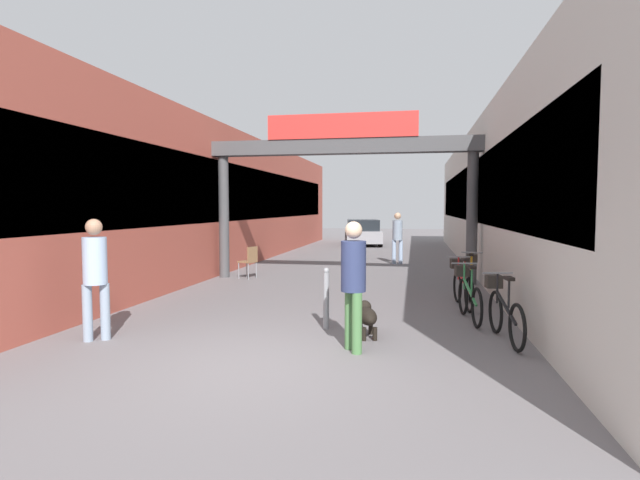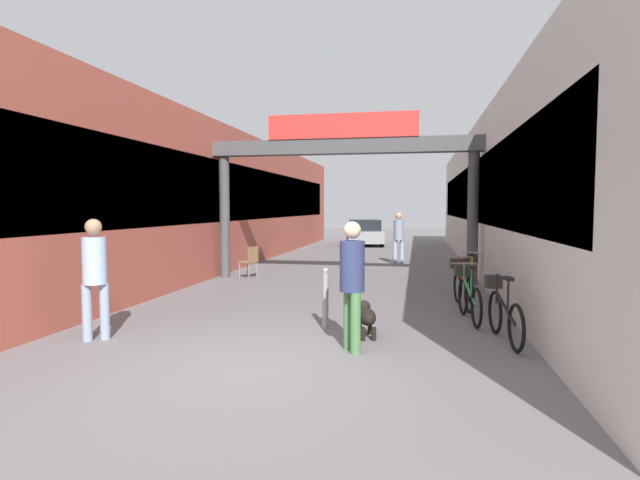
# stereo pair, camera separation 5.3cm
# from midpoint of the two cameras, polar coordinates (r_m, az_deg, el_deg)

# --- Properties ---
(ground_plane) EXTENTS (80.00, 80.00, 0.00)m
(ground_plane) POSITION_cam_midpoint_polar(r_m,az_deg,el_deg) (6.47, -7.02, -14.01)
(ground_plane) COLOR slate
(storefront_left) EXTENTS (3.00, 26.00, 4.42)m
(storefront_left) POSITION_cam_midpoint_polar(r_m,az_deg,el_deg) (18.26, -11.63, 4.44)
(storefront_left) COLOR #B25142
(storefront_left) RESTS_ON ground_plane
(storefront_right) EXTENTS (3.00, 26.00, 4.42)m
(storefront_right) POSITION_cam_midpoint_polar(r_m,az_deg,el_deg) (17.15, 21.72, 4.30)
(storefront_right) COLOR beige
(storefront_right) RESTS_ON ground_plane
(arcade_sign_gateway) EXTENTS (7.40, 0.47, 4.41)m
(arcade_sign_gateway) POSITION_cam_midpoint_polar(r_m,az_deg,el_deg) (13.39, 2.74, 8.83)
(arcade_sign_gateway) COLOR #4C4C4F
(arcade_sign_gateway) RESTS_ON ground_plane
(pedestrian_with_dog) EXTENTS (0.47, 0.47, 1.78)m
(pedestrian_with_dog) POSITION_cam_midpoint_polar(r_m,az_deg,el_deg) (6.80, 3.91, -4.24)
(pedestrian_with_dog) COLOR #4C7F47
(pedestrian_with_dog) RESTS_ON ground_plane
(pedestrian_companion) EXTENTS (0.47, 0.47, 1.80)m
(pedestrian_companion) POSITION_cam_midpoint_polar(r_m,az_deg,el_deg) (8.06, -24.19, -3.20)
(pedestrian_companion) COLOR #8C9EB2
(pedestrian_companion) RESTS_ON ground_plane
(pedestrian_carrying_crate) EXTENTS (0.41, 0.41, 1.79)m
(pedestrian_carrying_crate) POSITION_cam_midpoint_polar(r_m,az_deg,el_deg) (17.49, 9.05, 0.64)
(pedestrian_carrying_crate) COLOR #A5BFE0
(pedestrian_carrying_crate) RESTS_ON ground_plane
(dog_on_leash) EXTENTS (0.42, 0.73, 0.52)m
(dog_on_leash) POSITION_cam_midpoint_polar(r_m,az_deg,el_deg) (7.71, 5.48, -8.61)
(dog_on_leash) COLOR black
(dog_on_leash) RESTS_ON ground_plane
(bicycle_black_nearest) EXTENTS (0.46, 1.68, 0.98)m
(bicycle_black_nearest) POSITION_cam_midpoint_polar(r_m,az_deg,el_deg) (7.94, 20.34, -7.62)
(bicycle_black_nearest) COLOR black
(bicycle_black_nearest) RESTS_ON ground_plane
(bicycle_green_second) EXTENTS (0.46, 1.68, 0.98)m
(bicycle_green_second) POSITION_cam_midpoint_polar(r_m,az_deg,el_deg) (9.16, 16.72, -6.04)
(bicycle_green_second) COLOR black
(bicycle_green_second) RESTS_ON ground_plane
(bicycle_red_third) EXTENTS (0.46, 1.68, 0.98)m
(bicycle_red_third) POSITION_cam_midpoint_polar(r_m,az_deg,el_deg) (10.35, 16.06, -4.91)
(bicycle_red_third) COLOR black
(bicycle_red_third) RESTS_ON ground_plane
(bicycle_orange_farthest) EXTENTS (0.46, 1.68, 0.98)m
(bicycle_orange_farthest) POSITION_cam_midpoint_polar(r_m,az_deg,el_deg) (11.45, 17.06, -4.10)
(bicycle_orange_farthest) COLOR black
(bicycle_orange_farthest) RESTS_ON ground_plane
(bollard_post_metal) EXTENTS (0.10, 0.10, 1.00)m
(bollard_post_metal) POSITION_cam_midpoint_polar(r_m,az_deg,el_deg) (8.13, 0.81, -6.61)
(bollard_post_metal) COLOR gray
(bollard_post_metal) RESTS_ON ground_plane
(cafe_chair_wood_nearer) EXTENTS (0.52, 0.52, 0.89)m
(cafe_chair_wood_nearer) POSITION_cam_midpoint_polar(r_m,az_deg,el_deg) (13.87, -7.86, -2.19)
(cafe_chair_wood_nearer) COLOR gray
(cafe_chair_wood_nearer) RESTS_ON ground_plane
(parked_car_silver) EXTENTS (2.35, 4.22, 1.33)m
(parked_car_silver) POSITION_cam_midpoint_polar(r_m,az_deg,el_deg) (26.17, 5.15, 0.85)
(parked_car_silver) COLOR #99999E
(parked_car_silver) RESTS_ON ground_plane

